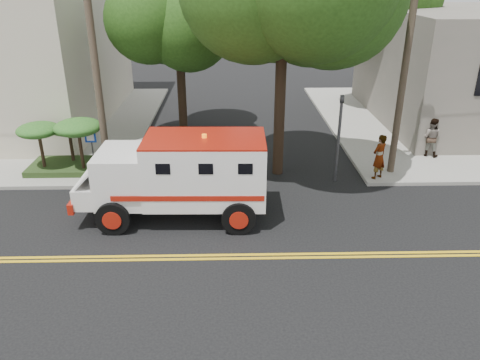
{
  "coord_description": "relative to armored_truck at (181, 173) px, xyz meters",
  "views": [
    {
      "loc": [
        -0.57,
        -12.02,
        7.9
      ],
      "look_at": [
        -0.22,
        2.15,
        1.6
      ],
      "focal_mm": 35.0,
      "sensor_mm": 36.0,
      "label": 1
    }
  ],
  "objects": [
    {
      "name": "utility_pole_left",
      "position": [
        -3.38,
        3.38,
        2.83
      ],
      "size": [
        0.28,
        0.28,
        9.0
      ],
      "primitive_type": "cylinder",
      "color": "#382D23",
      "rests_on": "ground"
    },
    {
      "name": "palm_planter",
      "position": [
        -5.22,
        4.0,
        -0.03
      ],
      "size": [
        3.52,
        2.63,
        2.36
      ],
      "color": "#1E3314",
      "rests_on": "sidewalk_nw"
    },
    {
      "name": "pedestrian_a",
      "position": [
        7.72,
        2.88,
        -0.59
      ],
      "size": [
        0.81,
        0.75,
        1.87
      ],
      "primitive_type": "imported",
      "rotation": [
        0.0,
        0.0,
        3.74
      ],
      "color": "gray",
      "rests_on": "sidewalk_ne"
    },
    {
      "name": "accessibility_sign",
      "position": [
        -3.98,
        3.55,
        -0.31
      ],
      "size": [
        0.45,
        0.1,
        2.02
      ],
      "color": "#3F3F42",
      "rests_on": "ground"
    },
    {
      "name": "armored_truck",
      "position": [
        0.0,
        0.0,
        0.0
      ],
      "size": [
        6.51,
        2.74,
        2.94
      ],
      "rotation": [
        0.0,
        0.0,
        -0.02
      ],
      "color": "silver",
      "rests_on": "ground"
    },
    {
      "name": "sidewalk_ne",
      "position": [
        15.72,
        10.88,
        -1.6
      ],
      "size": [
        17.0,
        17.0,
        0.15
      ],
      "primitive_type": "cube",
      "color": "gray",
      "rests_on": "ground"
    },
    {
      "name": "utility_pole_right",
      "position": [
        8.52,
        3.58,
        2.83
      ],
      "size": [
        0.28,
        0.28,
        9.0
      ],
      "primitive_type": "cylinder",
      "color": "#382D23",
      "rests_on": "ground"
    },
    {
      "name": "pedestrian_b",
      "position": [
        10.86,
        5.4,
        -0.63
      ],
      "size": [
        1.09,
        1.02,
        1.78
      ],
      "primitive_type": "imported",
      "rotation": [
        0.0,
        0.0,
        2.61
      ],
      "color": "gray",
      "rests_on": "sidewalk_ne"
    },
    {
      "name": "traffic_signal",
      "position": [
        6.02,
        2.98,
        0.55
      ],
      "size": [
        0.15,
        0.18,
        3.6
      ],
      "color": "#3F3F42",
      "rests_on": "ground"
    },
    {
      "name": "tree_right",
      "position": [
        11.07,
        13.15,
        4.42
      ],
      "size": [
        4.8,
        4.5,
        8.2
      ],
      "color": "black",
      "rests_on": "ground"
    },
    {
      "name": "ground",
      "position": [
        2.22,
        -2.62,
        -1.67
      ],
      "size": [
        100.0,
        100.0,
        0.0
      ],
      "primitive_type": "plane",
      "color": "black",
      "rests_on": "ground"
    },
    {
      "name": "tree_left",
      "position": [
        -0.46,
        9.17,
        4.06
      ],
      "size": [
        4.48,
        4.2,
        7.7
      ],
      "color": "black",
      "rests_on": "ground"
    }
  ]
}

